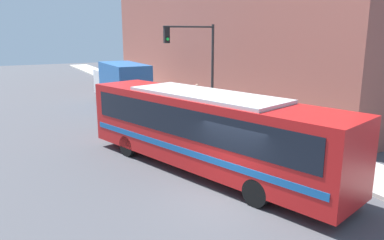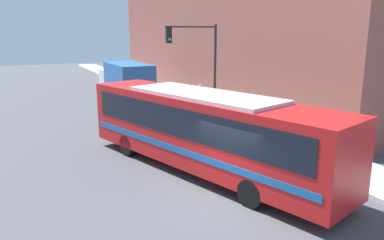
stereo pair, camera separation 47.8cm
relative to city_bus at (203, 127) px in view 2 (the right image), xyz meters
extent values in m
plane|color=#47474C|center=(-0.62, -2.71, -1.83)|extent=(120.00, 120.00, 0.00)
cube|color=#B7B2A8|center=(5.26, 17.29, -1.76)|extent=(2.78, 70.00, 0.15)
cube|color=brown|center=(9.65, 14.88, 3.36)|extent=(6.00, 33.16, 10.38)
cube|color=red|center=(0.00, 0.00, -0.11)|extent=(5.84, 12.21, 2.66)
cube|color=black|center=(0.00, 0.00, 0.37)|extent=(5.60, 11.30, 1.10)
cube|color=#19599E|center=(0.00, 0.00, -0.69)|extent=(5.74, 11.76, 0.24)
cube|color=silver|center=(0.00, 0.00, 1.27)|extent=(4.08, 6.98, 0.16)
cylinder|color=black|center=(-0.04, 3.88, -1.36)|extent=(0.54, 0.98, 0.94)
cylinder|color=black|center=(-2.12, 3.25, -1.36)|extent=(0.54, 0.98, 0.94)
cylinder|color=black|center=(2.00, -2.85, -1.36)|extent=(0.54, 0.98, 0.94)
cylinder|color=black|center=(-0.08, -3.48, -1.36)|extent=(0.54, 0.98, 0.94)
cube|color=#265999|center=(1.38, 14.60, -0.01)|extent=(2.40, 5.54, 2.74)
cube|color=silver|center=(1.38, 18.45, -0.41)|extent=(2.28, 2.16, 1.94)
cylinder|color=black|center=(0.33, 18.07, -1.38)|extent=(0.25, 0.90, 0.90)
cylinder|color=black|center=(0.33, 13.56, -1.38)|extent=(0.25, 0.90, 0.90)
cylinder|color=gold|center=(4.48, -0.09, -1.42)|extent=(0.20, 0.20, 0.52)
sphere|color=gold|center=(4.48, -0.09, -1.09)|extent=(0.19, 0.19, 0.19)
cylinder|color=gold|center=(4.48, -0.20, -1.39)|extent=(0.09, 0.12, 0.09)
cylinder|color=#2D2D2D|center=(4.63, 7.25, 1.19)|extent=(0.16, 0.16, 5.74)
cylinder|color=#2D2D2D|center=(3.03, 7.25, 3.91)|extent=(3.20, 0.11, 0.11)
cube|color=black|center=(1.63, 7.25, 3.46)|extent=(0.30, 0.24, 0.90)
sphere|color=#19D83F|center=(1.63, 7.11, 3.24)|extent=(0.18, 0.18, 0.18)
cylinder|color=#2D2D2D|center=(4.48, 6.47, -1.18)|extent=(0.06, 0.06, 1.01)
cylinder|color=#4C4C51|center=(4.48, 6.47, -0.56)|extent=(0.14, 0.14, 0.22)
cylinder|color=#23283D|center=(5.14, 10.18, -1.25)|extent=(0.28, 0.28, 0.87)
cylinder|color=#2659A5|center=(5.14, 10.18, -0.45)|extent=(0.34, 0.34, 0.72)
sphere|color=tan|center=(5.14, 10.18, 0.03)|extent=(0.23, 0.23, 0.23)
camera|label=1|loc=(-7.01, -12.32, 3.61)|focal=35.00mm
camera|label=2|loc=(-6.59, -12.54, 3.61)|focal=35.00mm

